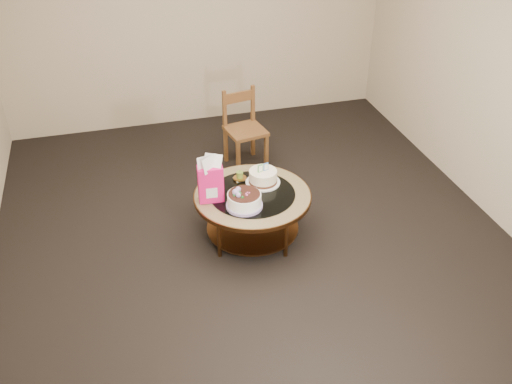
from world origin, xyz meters
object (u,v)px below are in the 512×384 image
object	(u,v)px
coffee_table	(252,201)
dining_chair	(244,129)
cream_cake	(263,177)
decorated_cake	(244,201)
gift_bag	(210,179)

from	to	relation	value
coffee_table	dining_chair	xyz separation A→B (m)	(0.25, 1.28, 0.04)
coffee_table	cream_cake	distance (m)	0.24
decorated_cake	dining_chair	distance (m)	1.50
decorated_cake	dining_chair	bearing A→B (deg)	75.62
coffee_table	gift_bag	distance (m)	0.46
decorated_cake	cream_cake	world-z (taller)	cream_cake
decorated_cake	cream_cake	size ratio (longest dim) A/B	1.00
decorated_cake	dining_chair	world-z (taller)	dining_chair
decorated_cake	dining_chair	xyz separation A→B (m)	(0.37, 1.45, -0.10)
dining_chair	coffee_table	bearing A→B (deg)	-111.76
coffee_table	decorated_cake	bearing A→B (deg)	-124.34
cream_cake	dining_chair	bearing A→B (deg)	69.07
decorated_cake	dining_chair	size ratio (longest dim) A/B	0.37
dining_chair	decorated_cake	bearing A→B (deg)	-114.92
gift_bag	dining_chair	bearing A→B (deg)	68.76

